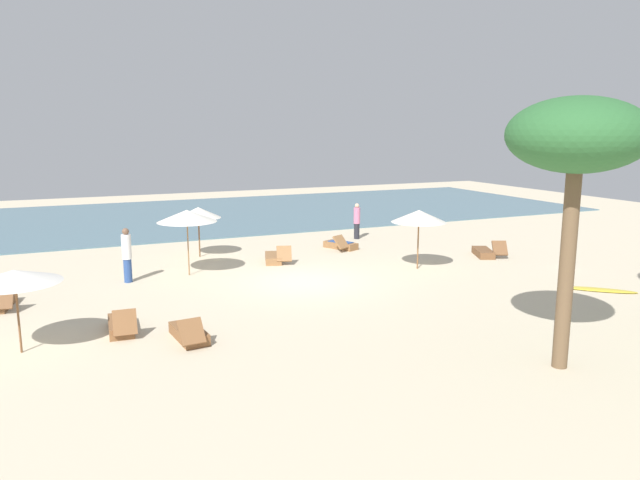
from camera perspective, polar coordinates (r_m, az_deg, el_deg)
ground_plane at (r=20.29m, az=-1.42°, el=-4.03°), size 60.00×60.00×0.00m
ocean_water at (r=36.30m, az=-11.74°, el=2.33°), size 48.00×16.00×0.06m
umbrella_0 at (r=22.10m, az=9.44°, el=2.27°), size 2.02×2.02×2.20m
umbrella_1 at (r=15.24m, az=-27.22°, el=-3.13°), size 2.06×2.06×1.98m
umbrella_2 at (r=21.31m, az=-12.63°, el=2.26°), size 2.08×2.08×2.34m
umbrella_3 at (r=24.39m, az=-11.58°, el=2.59°), size 1.81×1.81×2.03m
lounger_0 at (r=25.18m, az=15.50°, el=-1.13°), size 1.24×1.77×0.70m
lounger_1 at (r=19.70m, az=-28.28°, el=-5.27°), size 0.88×1.74×0.72m
lounger_2 at (r=23.29m, az=-4.40°, el=-1.70°), size 1.06×1.77×0.71m
lounger_3 at (r=25.77m, az=1.99°, el=-0.46°), size 1.25×1.78×0.69m
lounger_4 at (r=15.18m, az=-12.41°, el=-8.72°), size 0.75×1.73×0.70m
lounger_5 at (r=16.21m, az=-18.49°, el=-7.77°), size 0.68×1.66×0.75m
person_0 at (r=28.04m, az=3.55°, el=1.84°), size 0.34×0.34×1.68m
person_1 at (r=24.14m, az=22.62°, el=-0.29°), size 0.34×0.34×1.77m
person_2 at (r=21.07m, az=-18.00°, el=-1.34°), size 0.40×0.40×1.86m
palm_2 at (r=13.38m, az=23.38°, el=8.80°), size 2.86×2.86×5.80m
surfboard at (r=21.18m, az=25.11°, el=-4.33°), size 2.00×1.89×0.07m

